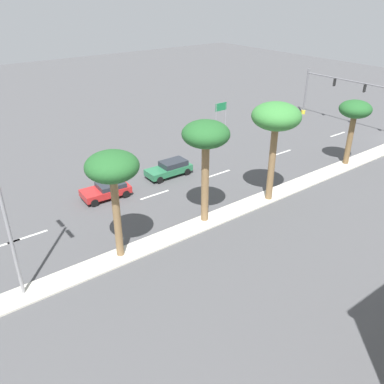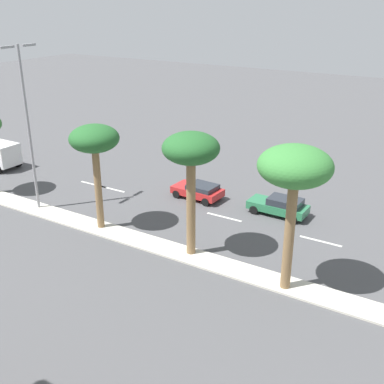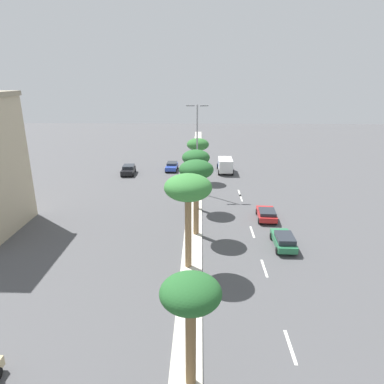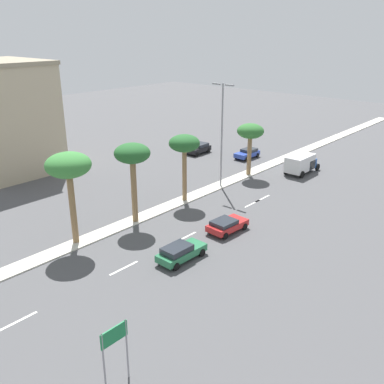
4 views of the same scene
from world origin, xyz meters
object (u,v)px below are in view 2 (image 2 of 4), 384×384
Objects in this scene: palm_tree_far at (94,142)px; street_lamp_rear at (27,119)px; palm_tree_right at (295,170)px; palm_tree_center at (191,153)px; sedan_red_outboard at (199,190)px; sedan_green_front at (280,206)px.

palm_tree_far is 6.29m from street_lamp_rear.
palm_tree_right is 0.68× the size of street_lamp_rear.
street_lamp_rear is (0.49, 19.85, 0.03)m from palm_tree_right.
sedan_red_outboard is at bearing 27.56° from palm_tree_center.
street_lamp_rear is 13.78m from sedan_red_outboard.
palm_tree_far is 1.65× the size of sedan_green_front.
palm_tree_center is 1.89× the size of sedan_red_outboard.
palm_tree_right is 1.05× the size of palm_tree_center.
palm_tree_far is at bearing 159.05° from sedan_red_outboard.
palm_tree_far is (-0.14, 7.22, -0.38)m from palm_tree_center.
sedan_green_front is at bearing -16.97° from palm_tree_center.
palm_tree_right reaches higher than sedan_green_front.
sedan_red_outboard is at bearing 93.43° from sedan_green_front.
palm_tree_right reaches higher than sedan_red_outboard.
sedan_red_outboard is at bearing 51.13° from palm_tree_right.
sedan_red_outboard is (7.99, -9.34, -6.24)m from street_lamp_rear.
street_lamp_rear reaches higher than palm_tree_right.
street_lamp_rear reaches higher than sedan_red_outboard.
palm_tree_far is 1.77× the size of sedan_red_outboard.
palm_tree_far is 14.02m from sedan_green_front.
palm_tree_center is (0.56, 6.39, -0.32)m from palm_tree_right.
sedan_green_front is (8.31, -2.54, -5.84)m from palm_tree_center.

